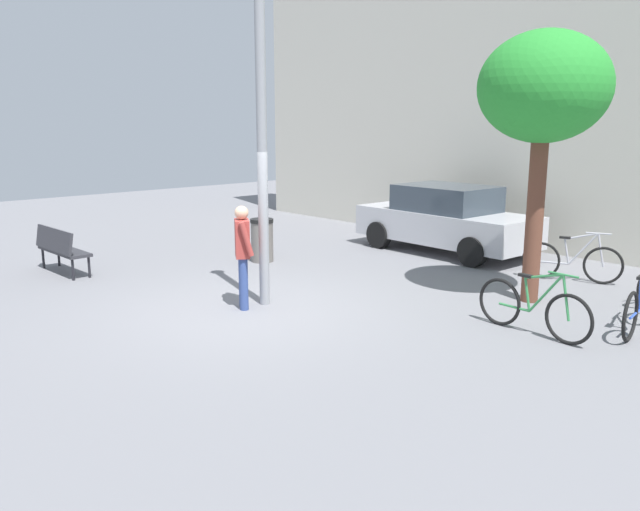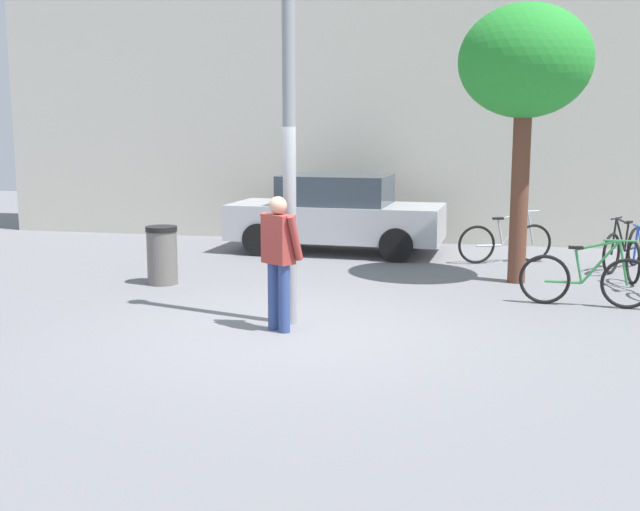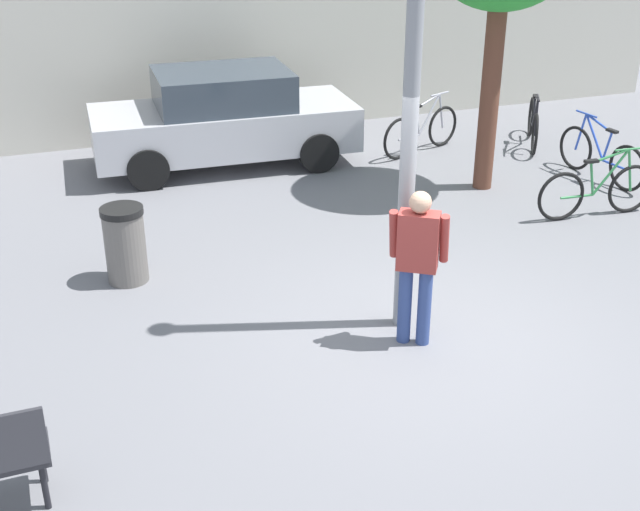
% 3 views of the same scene
% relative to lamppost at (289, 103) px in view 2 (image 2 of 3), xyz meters
% --- Properties ---
extents(ground_plane, '(36.00, 36.00, 0.00)m').
position_rel_lamppost_xyz_m(ground_plane, '(0.12, -0.40, -2.78)').
color(ground_plane, slate).
extents(building_facade, '(17.69, 2.00, 8.78)m').
position_rel_lamppost_xyz_m(building_facade, '(0.12, 8.36, 1.61)').
color(building_facade, beige).
rests_on(building_facade, ground_plane).
extents(lamppost, '(0.28, 0.28, 5.10)m').
position_rel_lamppost_xyz_m(lamppost, '(0.00, 0.00, 0.00)').
color(lamppost, gray).
rests_on(lamppost, ground_plane).
extents(person_by_lamppost, '(0.62, 0.51, 1.67)m').
position_rel_lamppost_xyz_m(person_by_lamppost, '(-0.04, -0.39, -1.81)').
color(person_by_lamppost, '#334784').
rests_on(person_by_lamppost, ground_plane).
extents(plaza_tree, '(2.07, 2.07, 4.38)m').
position_rel_lamppost_xyz_m(plaza_tree, '(2.91, 3.37, 0.66)').
color(plaza_tree, brown).
rests_on(plaza_tree, ground_plane).
extents(bicycle_silver, '(1.70, 0.72, 0.97)m').
position_rel_lamppost_xyz_m(bicycle_silver, '(2.76, 5.20, -2.40)').
color(bicycle_silver, black).
rests_on(bicycle_silver, ground_plane).
extents(bicycle_black, '(0.93, 1.60, 0.97)m').
position_rel_lamppost_xyz_m(bicycle_black, '(4.78, 4.92, -2.40)').
color(bicycle_black, black).
rests_on(bicycle_black, ground_plane).
extents(bicycle_green, '(1.81, 0.17, 0.97)m').
position_rel_lamppost_xyz_m(bicycle_green, '(3.81, 1.81, -2.40)').
color(bicycle_green, black).
rests_on(bicycle_green, ground_plane).
extents(parked_car_silver, '(4.27, 1.96, 1.55)m').
position_rel_lamppost_xyz_m(parked_car_silver, '(-0.54, 5.73, -2.01)').
color(parked_car_silver, '#B7B7BC').
rests_on(parked_car_silver, ground_plane).
extents(trash_bin, '(0.50, 0.50, 0.93)m').
position_rel_lamppost_xyz_m(trash_bin, '(-2.64, 2.01, -2.31)').
color(trash_bin, '#66605B').
rests_on(trash_bin, ground_plane).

